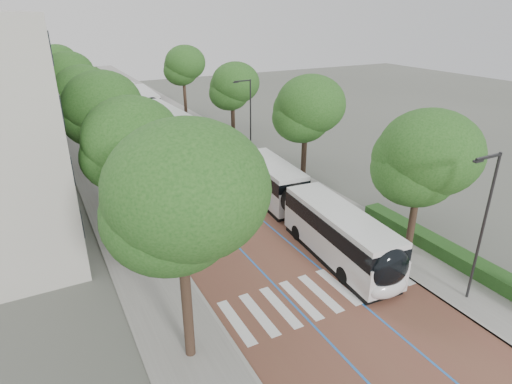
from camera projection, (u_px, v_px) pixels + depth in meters
ground at (328, 305)px, 22.16m from camera, size 160.00×160.00×0.00m
road at (139, 129)px, 54.66m from camera, size 11.00×140.00×0.02m
sidewalk_left at (77, 136)px, 51.42m from camera, size 4.00×140.00×0.12m
sidewalk_right at (195, 122)px, 57.87m from camera, size 4.00×140.00×0.12m
kerb_left at (93, 134)px, 52.24m from camera, size 0.20×140.00×0.14m
kerb_right at (181, 124)px, 57.05m from camera, size 0.20×140.00×0.14m
zebra_crossing at (320, 293)px, 23.05m from camera, size 10.55×3.60×0.01m
lane_line_left at (127, 130)px, 53.97m from camera, size 0.12×126.00×0.01m
lane_line_right at (152, 127)px, 55.35m from camera, size 0.12×126.00×0.01m
hedge at (450, 253)px, 25.87m from camera, size 1.20×14.00×0.80m
streetlight_near at (483, 218)px, 20.67m from camera, size 1.82×0.20×8.00m
streetlight_far at (249, 114)px, 40.99m from camera, size 1.82×0.20×8.00m
lamp_post_left at (162, 199)px, 24.42m from camera, size 0.14×0.14×8.00m
trees_left at (88, 102)px, 35.40m from camera, size 6.24×60.92×10.06m
trees_right at (266, 100)px, 39.63m from camera, size 5.93×47.72×9.15m
lead_bus at (307, 210)px, 28.89m from camera, size 3.89×18.53×3.20m
bus_queued_0 at (208, 147)px, 42.11m from camera, size 2.77×12.44×3.20m
bus_queued_1 at (167, 121)px, 51.93m from camera, size 3.03×12.49×3.20m
bus_queued_2 at (145, 101)px, 63.06m from camera, size 3.19×12.52×3.20m
bus_queued_3 at (121, 88)px, 73.13m from camera, size 2.95×12.48×3.20m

